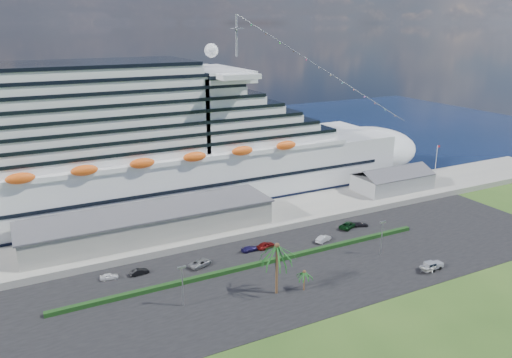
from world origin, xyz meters
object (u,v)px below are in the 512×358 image
cruise_ship (136,153)px  parked_car_3 (250,249)px  pickup_truck (432,265)px  boat_trailer (430,267)px

cruise_ship → parked_car_3: bearing=-69.2°
pickup_truck → boat_trailer: size_ratio=0.93×
pickup_truck → parked_car_3: bearing=139.6°
boat_trailer → pickup_truck: bearing=27.2°
parked_car_3 → pickup_truck: 40.74m
parked_car_3 → boat_trailer: (30.28, -26.78, 0.42)m
parked_car_3 → boat_trailer: 40.42m
cruise_ship → boat_trailer: cruise_ship is taller
pickup_truck → cruise_ship: bearing=124.8°
boat_trailer → cruise_ship: bearing=124.2°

